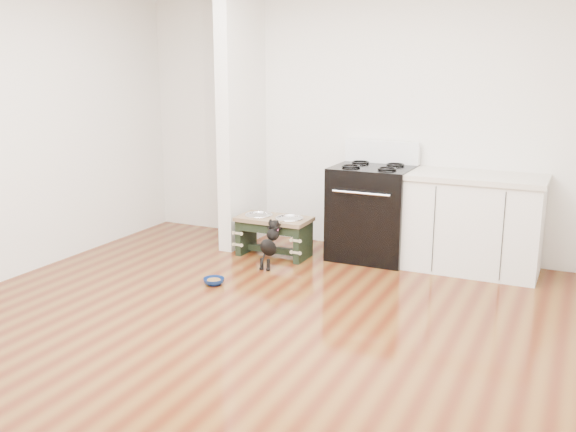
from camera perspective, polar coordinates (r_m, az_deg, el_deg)
The scene contains 8 objects.
ground at distance 4.75m, azimuth -3.89°, elevation -10.21°, with size 5.00×5.00×0.00m, color #4C1E0D.
room_shell at distance 4.36m, azimuth -4.23°, elevation 9.70°, with size 5.00×5.00×5.00m.
partition_wall at distance 6.78m, azimuth -4.11°, elevation 8.73°, with size 0.15×0.80×2.70m, color silver.
oven_range at distance 6.40m, azimuth 7.48°, elevation 0.46°, with size 0.76×0.69×1.14m.
cabinet_run at distance 6.20m, azimuth 16.16°, elevation -0.61°, with size 1.24×0.64×0.91m.
dog_feeder at distance 6.43m, azimuth -1.28°, elevation -1.11°, with size 0.73×0.39×0.42m.
puppy at distance 6.10m, azimuth -1.60°, elevation -2.34°, with size 0.13×0.38×0.45m.
floor_bowl at distance 5.71m, azimuth -6.61°, elevation -5.79°, with size 0.20×0.20×0.06m.
Camera 1 is at (2.14, -3.78, 1.90)m, focal length 40.00 mm.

